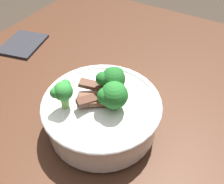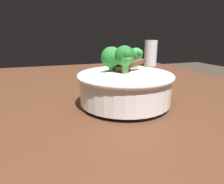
# 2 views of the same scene
# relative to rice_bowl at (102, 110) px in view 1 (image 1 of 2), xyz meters

# --- Properties ---
(dining_table) EXTENTS (1.27, 0.98, 0.76)m
(dining_table) POSITION_rel_rice_bowl_xyz_m (-0.06, -0.01, -0.14)
(dining_table) COLOR #472819
(dining_table) RESTS_ON ground
(rice_bowl) EXTENTS (0.23, 0.23, 0.14)m
(rice_bowl) POSITION_rel_rice_bowl_xyz_m (0.00, 0.00, 0.00)
(rice_bowl) COLOR white
(rice_bowl) RESTS_ON dining_table
(folded_napkin) EXTENTS (0.15, 0.13, 0.01)m
(folded_napkin) POSITION_rel_rice_bowl_xyz_m (0.14, 0.36, -0.05)
(folded_napkin) COLOR #28282D
(folded_napkin) RESTS_ON dining_table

